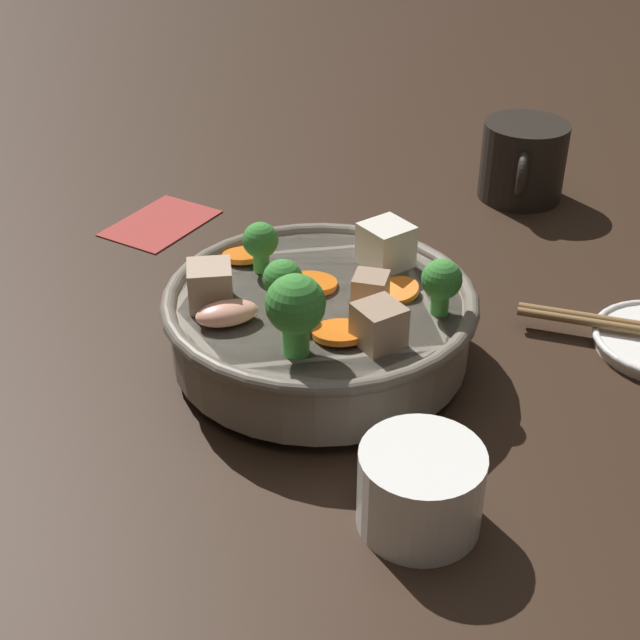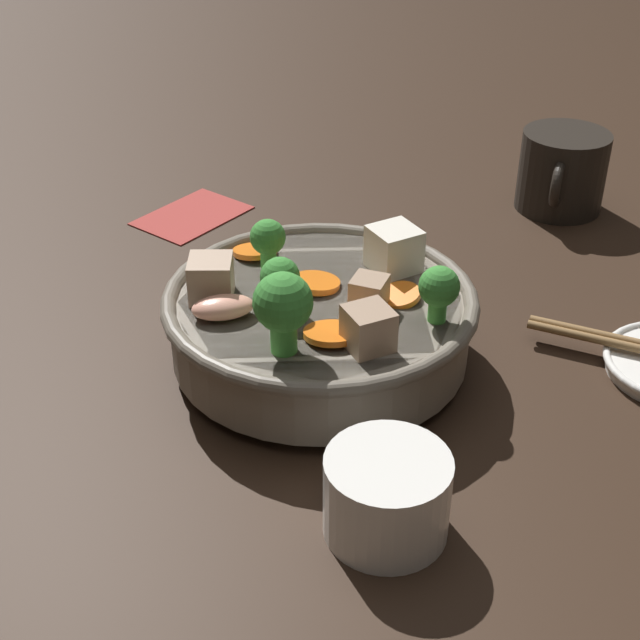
# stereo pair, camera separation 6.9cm
# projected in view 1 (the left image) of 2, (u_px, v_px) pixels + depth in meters

# --- Properties ---
(ground_plane) EXTENTS (3.00, 3.00, 0.00)m
(ground_plane) POSITION_uv_depth(u_px,v_px,m) (320.00, 361.00, 0.71)
(ground_plane) COLOR black
(stirfry_bowl) EXTENTS (0.24, 0.24, 0.12)m
(stirfry_bowl) POSITION_uv_depth(u_px,v_px,m) (320.00, 317.00, 0.68)
(stirfry_bowl) COLOR slate
(stirfry_bowl) RESTS_ON ground_plane
(tea_cup) EXTENTS (0.08, 0.08, 0.06)m
(tea_cup) POSITION_uv_depth(u_px,v_px,m) (420.00, 488.00, 0.55)
(tea_cup) COLOR white
(tea_cup) RESTS_ON ground_plane
(dark_mug) EXTENTS (0.11, 0.09, 0.08)m
(dark_mug) POSITION_uv_depth(u_px,v_px,m) (523.00, 161.00, 0.95)
(dark_mug) COLOR black
(dark_mug) RESTS_ON ground_plane
(napkin) EXTENTS (0.13, 0.11, 0.00)m
(napkin) POSITION_uv_depth(u_px,v_px,m) (161.00, 223.00, 0.91)
(napkin) COLOR #A33833
(napkin) RESTS_ON ground_plane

